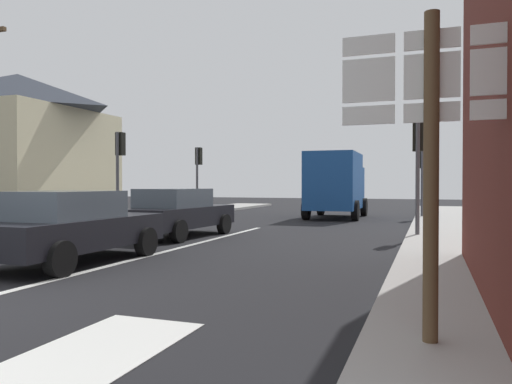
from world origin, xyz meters
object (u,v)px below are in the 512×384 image
sedan_far (177,212)px  delivery_truck (336,183)px  route_sign_post (431,142)px  traffic_light_near_left (120,156)px  sedan_near (70,226)px  traffic_light_near_right (418,151)px  traffic_light_far_left (198,165)px  traffic_light_far_right (422,167)px

sedan_far → delivery_truck: 10.39m
route_sign_post → traffic_light_near_left: traffic_light_near_left is taller
delivery_truck → route_sign_post: route_sign_post is taller
sedan_near → traffic_light_near_right: size_ratio=1.21×
sedan_far → delivery_truck: (3.05, 9.89, 0.89)m
sedan_near → route_sign_post: 7.68m
route_sign_post → traffic_light_near_right: traffic_light_near_right is taller
sedan_far → traffic_light_near_left: traffic_light_near_left is taller
traffic_light_far_left → traffic_light_far_right: (11.16, 0.61, -0.22)m
delivery_truck → traffic_light_far_left: (-7.30, 0.17, 0.97)m
sedan_near → traffic_light_near_left: size_ratio=1.15×
sedan_near → traffic_light_near_right: bearing=47.7°
sedan_far → traffic_light_near_right: size_ratio=1.24×
sedan_far → sedan_near: bearing=-85.7°
delivery_truck → traffic_light_near_right: traffic_light_near_right is taller
traffic_light_far_left → delivery_truck: bearing=-1.3°
delivery_truck → traffic_light_near_left: size_ratio=1.38×
delivery_truck → traffic_light_far_right: 4.00m
traffic_light_near_right → traffic_light_near_left: bearing=174.2°
traffic_light_near_right → traffic_light_near_left: (-11.16, 1.12, 0.12)m
sedan_far → traffic_light_far_left: bearing=112.9°
delivery_truck → traffic_light_near_left: bearing=-137.2°
sedan_near → traffic_light_far_right: traffic_light_far_right is taller
traffic_light_far_right → traffic_light_near_left: (-11.16, -7.54, 0.30)m
route_sign_post → traffic_light_far_right: 19.04m
route_sign_post → traffic_light_near_right: size_ratio=0.92×
sedan_far → traffic_light_far_right: traffic_light_far_right is taller
delivery_truck → traffic_light_far_left: size_ratio=1.42×
route_sign_post → traffic_light_far_left: bearing=122.0°
traffic_light_near_right → traffic_light_near_left: traffic_light_near_left is taller
sedan_far → traffic_light_far_right: (6.90, 10.67, 1.64)m
route_sign_post → delivery_truck: bearing=103.0°
sedan_far → traffic_light_far_left: 11.08m
sedan_near → route_sign_post: bearing=-25.1°
traffic_light_far_left → traffic_light_far_right: 11.18m
sedan_far → traffic_light_near_right: (6.90, 2.00, 1.82)m
sedan_far → traffic_light_near_left: (-4.25, 3.13, 1.94)m
sedan_far → route_sign_post: 11.14m
traffic_light_far_left → sedan_near: bearing=-73.0°
sedan_near → delivery_truck: size_ratio=0.83×
route_sign_post → traffic_light_near_left: 16.28m
delivery_truck → sedan_near: bearing=-100.0°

